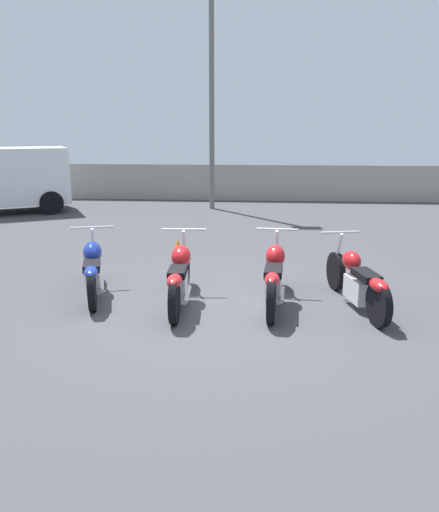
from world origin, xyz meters
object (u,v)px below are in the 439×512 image
light_pole_right (212,56)px  motorcycle_slot_2 (274,277)px  motorcycle_slot_3 (357,281)px  traffic_cone_near (178,248)px  motorcycle_slot_1 (180,276)px  motorcycle_slot_0 (93,269)px

light_pole_right → motorcycle_slot_2: (1.76, -9.07, -4.21)m
motorcycle_slot_2 → motorcycle_slot_3: (1.19, 0.01, -0.04)m
motorcycle_slot_3 → traffic_cone_near: motorcycle_slot_3 is taller
motorcycle_slot_1 → traffic_cone_near: bearing=96.8°
light_pole_right → motorcycle_slot_1: bearing=-87.5°
light_pole_right → motorcycle_slot_0: 9.87m
motorcycle_slot_1 → motorcycle_slot_2: motorcycle_slot_2 is taller
motorcycle_slot_2 → motorcycle_slot_1: bearing=-172.6°
motorcycle_slot_0 → motorcycle_slot_2: 2.77m
motorcycle_slot_0 → traffic_cone_near: bearing=53.6°
light_pole_right → motorcycle_slot_0: bearing=-96.4°
motorcycle_slot_2 → motorcycle_slot_3: motorcycle_slot_2 is taller
motorcycle_slot_1 → traffic_cone_near: size_ratio=6.13×
light_pole_right → motorcycle_slot_1: light_pole_right is taller
motorcycle_slot_0 → traffic_cone_near: (0.90, 2.51, -0.25)m
motorcycle_slot_0 → traffic_cone_near: size_ratio=5.47×
motorcycle_slot_2 → motorcycle_slot_3: size_ratio=0.98×
motorcycle_slot_0 → motorcycle_slot_3: (3.95, -0.20, -0.03)m
light_pole_right → motorcycle_slot_0: size_ratio=4.08×
motorcycle_slot_1 → motorcycle_slot_2: size_ratio=1.03×
motorcycle_slot_0 → motorcycle_slot_2: motorcycle_slot_2 is taller
light_pole_right → motorcycle_slot_1: 10.08m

